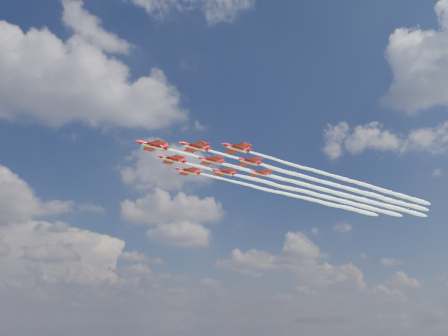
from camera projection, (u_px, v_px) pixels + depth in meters
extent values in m
cylinder|color=red|center=(153.00, 146.00, 129.88)|extent=(7.94, 4.06, 1.12)
cone|color=red|center=(138.00, 142.00, 126.98)|extent=(2.30, 1.79, 1.12)
cone|color=red|center=(167.00, 149.00, 132.60)|extent=(1.79, 1.51, 1.01)
ellipsoid|color=black|center=(147.00, 143.00, 128.87)|extent=(2.30, 1.64, 0.73)
cube|color=red|center=(155.00, 146.00, 130.15)|extent=(6.49, 9.87, 0.14)
cube|color=red|center=(165.00, 149.00, 132.20)|extent=(2.68, 3.92, 0.12)
cube|color=red|center=(166.00, 146.00, 132.61)|extent=(1.56, 0.74, 1.83)
cube|color=white|center=(153.00, 147.00, 129.71)|extent=(7.40, 3.68, 0.12)
cylinder|color=red|center=(195.00, 147.00, 130.82)|extent=(7.94, 4.06, 1.12)
cone|color=red|center=(181.00, 143.00, 127.92)|extent=(2.30, 1.79, 1.12)
cone|color=red|center=(208.00, 150.00, 133.54)|extent=(1.79, 1.51, 1.01)
ellipsoid|color=black|center=(190.00, 144.00, 129.81)|extent=(2.30, 1.64, 0.73)
cube|color=red|center=(197.00, 147.00, 131.09)|extent=(6.49, 9.87, 0.14)
cube|color=red|center=(206.00, 150.00, 133.14)|extent=(2.68, 3.92, 0.12)
cube|color=red|center=(207.00, 147.00, 133.55)|extent=(1.56, 0.74, 1.83)
cube|color=white|center=(195.00, 148.00, 130.65)|extent=(7.40, 3.68, 0.12)
cylinder|color=red|center=(172.00, 159.00, 140.99)|extent=(7.94, 4.06, 1.12)
cone|color=red|center=(158.00, 156.00, 138.09)|extent=(2.30, 1.79, 1.12)
cone|color=red|center=(184.00, 162.00, 143.71)|extent=(1.79, 1.51, 1.01)
ellipsoid|color=black|center=(167.00, 157.00, 139.98)|extent=(2.30, 1.64, 0.73)
cube|color=red|center=(173.00, 160.00, 141.26)|extent=(6.49, 9.87, 0.14)
cube|color=red|center=(183.00, 162.00, 143.30)|extent=(2.68, 3.92, 0.12)
cube|color=red|center=(183.00, 159.00, 143.72)|extent=(1.56, 0.74, 1.83)
cube|color=white|center=(172.00, 161.00, 140.82)|extent=(7.40, 3.68, 0.12)
cylinder|color=red|center=(237.00, 148.00, 131.75)|extent=(7.94, 4.06, 1.12)
cone|color=red|center=(223.00, 144.00, 128.86)|extent=(2.30, 1.79, 1.12)
cone|color=red|center=(249.00, 152.00, 134.48)|extent=(1.79, 1.51, 1.01)
ellipsoid|color=black|center=(231.00, 145.00, 130.75)|extent=(2.30, 1.64, 0.73)
cube|color=red|center=(238.00, 149.00, 132.03)|extent=(6.49, 9.87, 0.14)
cube|color=red|center=(247.00, 151.00, 134.07)|extent=(2.68, 3.92, 0.12)
cube|color=red|center=(247.00, 148.00, 134.49)|extent=(1.56, 0.74, 1.83)
cube|color=white|center=(237.00, 150.00, 131.59)|extent=(7.40, 3.68, 0.12)
cylinder|color=red|center=(211.00, 160.00, 141.92)|extent=(7.94, 4.06, 1.12)
cone|color=red|center=(198.00, 157.00, 139.02)|extent=(2.30, 1.79, 1.12)
cone|color=red|center=(222.00, 163.00, 144.65)|extent=(1.79, 1.51, 1.01)
ellipsoid|color=black|center=(206.00, 158.00, 140.91)|extent=(2.30, 1.64, 0.73)
cube|color=red|center=(212.00, 161.00, 142.20)|extent=(6.49, 9.87, 0.14)
cube|color=red|center=(221.00, 163.00, 144.24)|extent=(2.68, 3.92, 0.12)
cube|color=red|center=(221.00, 160.00, 144.66)|extent=(1.56, 0.74, 1.83)
cube|color=white|center=(211.00, 162.00, 141.76)|extent=(7.40, 3.68, 0.12)
cylinder|color=red|center=(188.00, 171.00, 152.09)|extent=(7.94, 4.06, 1.12)
cone|color=red|center=(176.00, 168.00, 149.19)|extent=(2.30, 1.79, 1.12)
cone|color=red|center=(199.00, 174.00, 154.82)|extent=(1.79, 1.51, 1.01)
ellipsoid|color=black|center=(183.00, 169.00, 151.08)|extent=(2.30, 1.64, 0.73)
cube|color=red|center=(189.00, 172.00, 152.37)|extent=(6.49, 9.87, 0.14)
cube|color=red|center=(198.00, 173.00, 154.41)|extent=(2.68, 3.92, 0.12)
cube|color=red|center=(198.00, 171.00, 154.83)|extent=(1.56, 0.74, 1.83)
cube|color=white|center=(188.00, 172.00, 151.92)|extent=(7.40, 3.68, 0.12)
cylinder|color=red|center=(249.00, 161.00, 142.86)|extent=(7.94, 4.06, 1.12)
cone|color=red|center=(237.00, 158.00, 139.96)|extent=(2.30, 1.79, 1.12)
cone|color=red|center=(260.00, 164.00, 145.59)|extent=(1.79, 1.51, 1.01)
ellipsoid|color=black|center=(244.00, 159.00, 141.85)|extent=(2.30, 1.64, 0.73)
cube|color=red|center=(250.00, 162.00, 143.13)|extent=(6.49, 9.87, 0.14)
cube|color=red|center=(258.00, 164.00, 145.18)|extent=(2.68, 3.92, 0.12)
cube|color=red|center=(258.00, 162.00, 145.60)|extent=(1.56, 0.74, 1.83)
cube|color=white|center=(249.00, 163.00, 142.69)|extent=(7.40, 3.68, 0.12)
cylinder|color=red|center=(224.00, 172.00, 153.03)|extent=(7.94, 4.06, 1.12)
cone|color=red|center=(212.00, 169.00, 150.13)|extent=(2.30, 1.79, 1.12)
cone|color=red|center=(234.00, 175.00, 155.76)|extent=(1.79, 1.51, 1.01)
ellipsoid|color=black|center=(219.00, 170.00, 152.02)|extent=(2.30, 1.64, 0.73)
cube|color=red|center=(225.00, 172.00, 153.30)|extent=(6.49, 9.87, 0.14)
cube|color=red|center=(233.00, 174.00, 155.35)|extent=(2.68, 3.92, 0.12)
cube|color=red|center=(233.00, 172.00, 155.77)|extent=(1.56, 0.74, 1.83)
cube|color=white|center=(224.00, 173.00, 152.86)|extent=(7.40, 3.68, 0.12)
cylinder|color=red|center=(259.00, 173.00, 153.97)|extent=(7.94, 4.06, 1.12)
cone|color=red|center=(248.00, 170.00, 151.07)|extent=(2.30, 1.79, 1.12)
cone|color=red|center=(269.00, 175.00, 156.69)|extent=(1.79, 1.51, 1.01)
ellipsoid|color=black|center=(255.00, 171.00, 152.96)|extent=(2.30, 1.64, 0.73)
cube|color=red|center=(260.00, 173.00, 154.24)|extent=(6.49, 9.87, 0.14)
cube|color=red|center=(268.00, 175.00, 156.29)|extent=(2.68, 3.92, 0.12)
cube|color=red|center=(268.00, 173.00, 156.71)|extent=(1.56, 0.74, 1.83)
cube|color=white|center=(259.00, 174.00, 153.80)|extent=(7.40, 3.68, 0.12)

